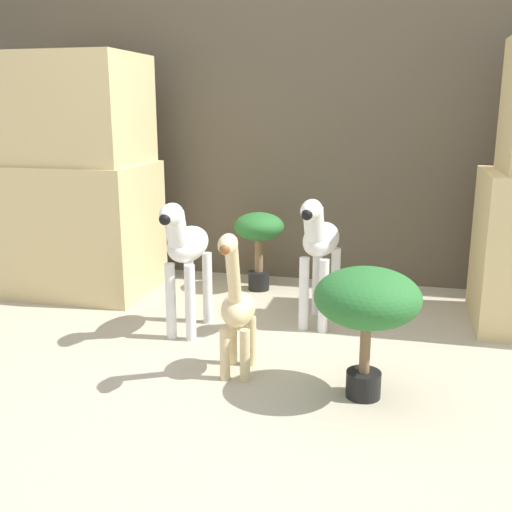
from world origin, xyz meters
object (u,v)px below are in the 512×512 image
at_px(giraffe_figurine, 237,307).
at_px(zebra_left, 186,251).
at_px(potted_palm_back, 259,233).
at_px(zebra_right, 319,246).
at_px(potted_palm_front, 367,302).

bearing_deg(giraffe_figurine, zebra_left, 131.85).
height_order(zebra_left, potted_palm_back, zebra_left).
bearing_deg(zebra_left, giraffe_figurine, -48.15).
bearing_deg(giraffe_figurine, potted_palm_back, 99.26).
bearing_deg(potted_palm_back, zebra_left, -102.51).
relative_size(zebra_right, giraffe_figurine, 1.06).
distance_m(potted_palm_front, potted_palm_back, 1.39).
distance_m(giraffe_figurine, potted_palm_front, 0.51).
xyz_separation_m(zebra_right, potted_palm_back, (-0.42, 0.50, -0.06)).
bearing_deg(zebra_right, giraffe_figurine, -109.67).
bearing_deg(zebra_right, potted_palm_front, -69.06).
xyz_separation_m(zebra_left, giraffe_figurine, (0.35, -0.39, -0.11)).
bearing_deg(potted_palm_front, zebra_left, 151.83).
bearing_deg(potted_palm_front, potted_palm_back, 119.70).
bearing_deg(zebra_left, potted_palm_back, 77.49).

